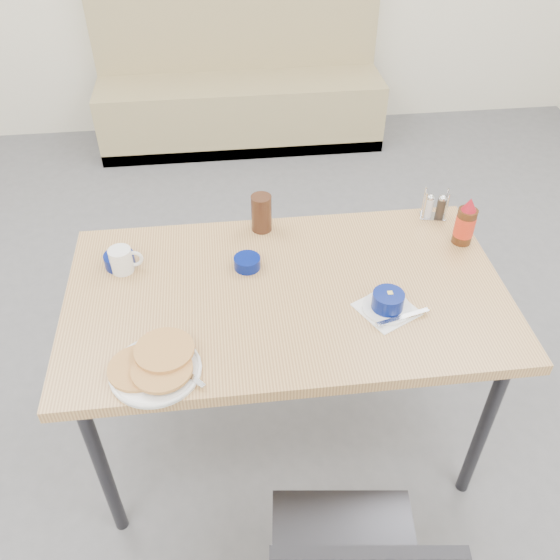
{
  "coord_description": "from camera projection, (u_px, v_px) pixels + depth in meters",
  "views": [
    {
      "loc": [
        -0.19,
        -1.14,
        2.02
      ],
      "look_at": [
        -0.02,
        0.23,
        0.82
      ],
      "focal_mm": 38.0,
      "sensor_mm": 36.0,
      "label": 1
    }
  ],
  "objects": [
    {
      "name": "dining_table",
      "position": [
        287.0,
        304.0,
        1.93
      ],
      "size": [
        1.4,
        0.8,
        0.76
      ],
      "color": "tan",
      "rests_on": "ground"
    },
    {
      "name": "booth_bench",
      "position": [
        240.0,
        90.0,
        4.06
      ],
      "size": [
        1.9,
        0.56,
        1.22
      ],
      "color": "tan",
      "rests_on": "ground"
    },
    {
      "name": "creamer_bowl",
      "position": [
        120.0,
        260.0,
        1.97
      ],
      "size": [
        0.1,
        0.1,
        0.04
      ],
      "rotation": [
        0.0,
        0.0,
        0.03
      ],
      "color": "#041362",
      "rests_on": "dining_table"
    },
    {
      "name": "amber_tumbler",
      "position": [
        261.0,
        213.0,
        2.09
      ],
      "size": [
        0.08,
        0.08,
        0.14
      ],
      "primitive_type": "cylinder",
      "rotation": [
        0.0,
        0.0,
        -0.16
      ],
      "color": "#3B2012",
      "rests_on": "dining_table"
    },
    {
      "name": "ground",
      "position": [
        294.0,
        487.0,
        2.2
      ],
      "size": [
        6.0,
        6.0,
        0.0
      ],
      "primitive_type": "plane",
      "color": "slate",
      "rests_on": "ground"
    },
    {
      "name": "condiment_caddy",
      "position": [
        434.0,
        208.0,
        2.17
      ],
      "size": [
        0.1,
        0.07,
        0.11
      ],
      "rotation": [
        0.0,
        0.0,
        -0.22
      ],
      "color": "silver",
      "rests_on": "dining_table"
    },
    {
      "name": "syrup_bottle",
      "position": [
        465.0,
        224.0,
        2.03
      ],
      "size": [
        0.07,
        0.07,
        0.18
      ],
      "rotation": [
        0.0,
        0.0,
        -0.01
      ],
      "color": "#47230F",
      "rests_on": "dining_table"
    },
    {
      "name": "sugar_wrapper",
      "position": [
        153.0,
        334.0,
        1.74
      ],
      "size": [
        0.04,
        0.03,
        0.0
      ],
      "primitive_type": "cube",
      "rotation": [
        0.0,
        0.0,
        0.29
      ],
      "color": "#E7694D",
      "rests_on": "dining_table"
    },
    {
      "name": "pancake_plate",
      "position": [
        155.0,
        366.0,
        1.62
      ],
      "size": [
        0.27,
        0.25,
        0.04
      ],
      "rotation": [
        0.0,
        0.0,
        0.37
      ],
      "color": "white",
      "rests_on": "dining_table"
    },
    {
      "name": "grits_setting",
      "position": [
        388.0,
        303.0,
        1.8
      ],
      "size": [
        0.23,
        0.21,
        0.07
      ],
      "rotation": [
        0.0,
        0.0,
        0.47
      ],
      "color": "white",
      "rests_on": "dining_table"
    },
    {
      "name": "coffee_mug",
      "position": [
        122.0,
        260.0,
        1.93
      ],
      "size": [
        0.11,
        0.07,
        0.08
      ],
      "rotation": [
        0.0,
        0.0,
        0.04
      ],
      "color": "white",
      "rests_on": "dining_table"
    },
    {
      "name": "butter_bowl",
      "position": [
        247.0,
        263.0,
        1.96
      ],
      "size": [
        0.09,
        0.09,
        0.04
      ],
      "rotation": [
        0.0,
        0.0,
        -0.15
      ],
      "color": "#041362",
      "rests_on": "dining_table"
    }
  ]
}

